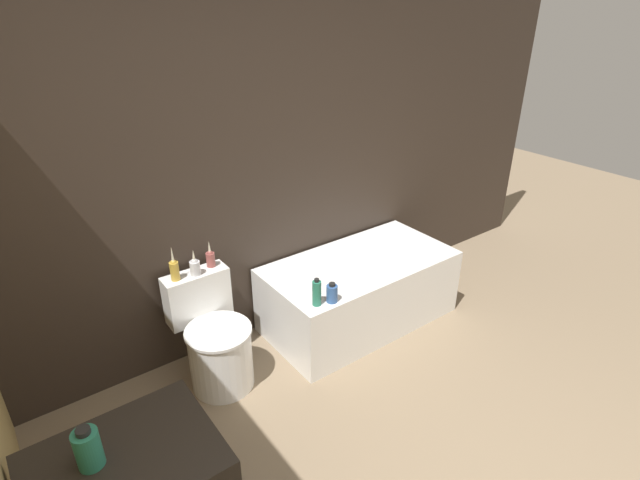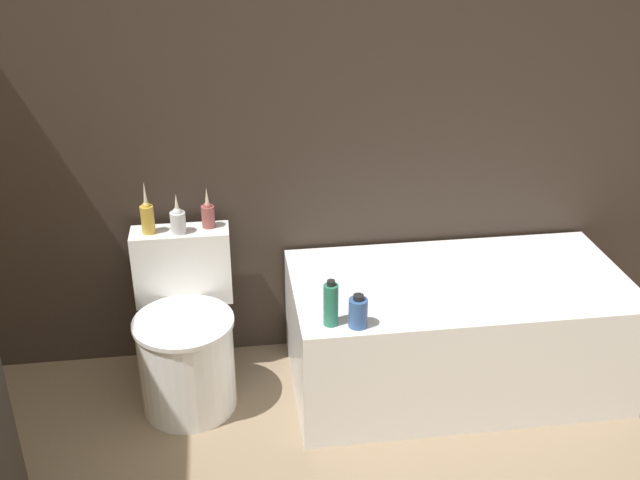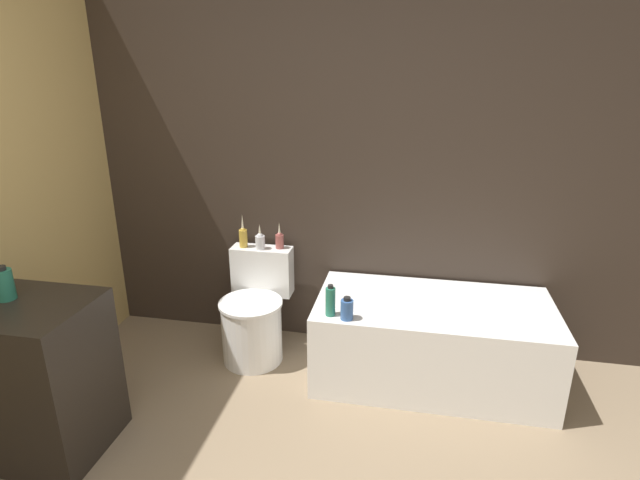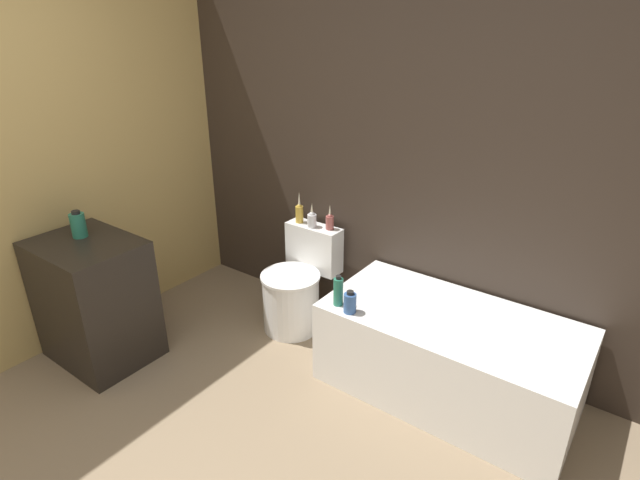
# 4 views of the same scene
# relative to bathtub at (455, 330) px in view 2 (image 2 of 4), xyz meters

# --- Properties ---
(wall_back_tiled) EXTENTS (6.40, 0.06, 2.60)m
(wall_back_tiled) POSITION_rel_bathtub_xyz_m (-0.79, 0.42, 1.03)
(wall_back_tiled) COLOR #332821
(wall_back_tiled) RESTS_ON ground_plane
(bathtub) EXTENTS (1.45, 0.74, 0.53)m
(bathtub) POSITION_rel_bathtub_xyz_m (0.00, 0.00, 0.00)
(bathtub) COLOR white
(bathtub) RESTS_ON ground
(toilet) EXTENTS (0.42, 0.57, 0.72)m
(toilet) POSITION_rel_bathtub_xyz_m (-1.19, 0.05, 0.03)
(toilet) COLOR white
(toilet) RESTS_ON ground
(vase_gold) EXTENTS (0.06, 0.06, 0.24)m
(vase_gold) POSITION_rel_bathtub_xyz_m (-1.31, 0.25, 0.53)
(vase_gold) COLOR gold
(vase_gold) RESTS_ON toilet
(vase_silver) EXTENTS (0.07, 0.07, 0.18)m
(vase_silver) POSITION_rel_bathtub_xyz_m (-1.19, 0.24, 0.51)
(vase_silver) COLOR silver
(vase_silver) RESTS_ON toilet
(vase_bronze) EXTENTS (0.06, 0.06, 0.18)m
(vase_bronze) POSITION_rel_bathtub_xyz_m (-1.06, 0.28, 0.51)
(vase_bronze) COLOR #994C47
(vase_bronze) RESTS_ON toilet
(shampoo_bottle_tall) EXTENTS (0.06, 0.06, 0.19)m
(shampoo_bottle_tall) POSITION_rel_bathtub_xyz_m (-0.61, -0.27, 0.35)
(shampoo_bottle_tall) COLOR #267259
(shampoo_bottle_tall) RESTS_ON bathtub
(shampoo_bottle_short) EXTENTS (0.07, 0.07, 0.14)m
(shampoo_bottle_short) POSITION_rel_bathtub_xyz_m (-0.50, -0.30, 0.32)
(shampoo_bottle_short) COLOR #335999
(shampoo_bottle_short) RESTS_ON bathtub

